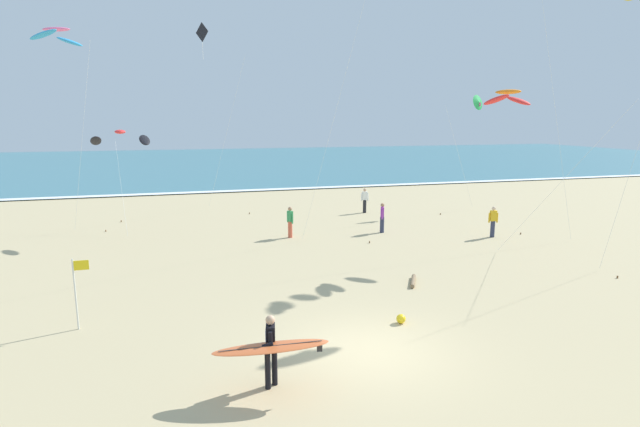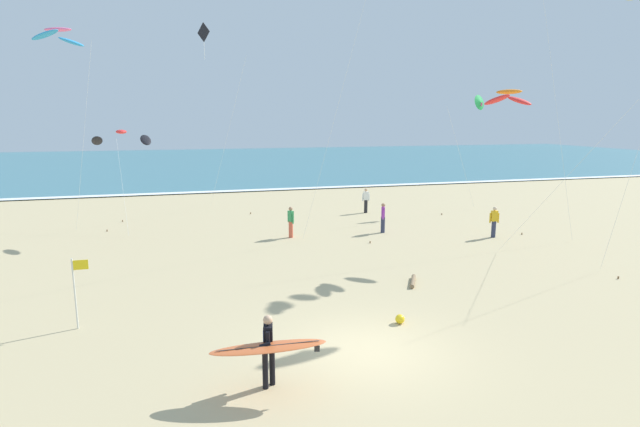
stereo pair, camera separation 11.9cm
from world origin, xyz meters
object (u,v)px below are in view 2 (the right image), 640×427
object	(u,v)px
driftwood_log	(413,281)
kite_delta_emerald_far	(480,103)
bystander_purple_top	(383,218)
kite_diamond_charcoal_near	(205,40)
kite_arc_scarlet_outer	(122,138)
bystander_green_top	(291,222)
kite_arc_amber_close	(509,98)
surfer_lead	(268,347)
bystander_yellow_top	(494,222)
bystander_white_top	(366,200)
lifeguard_flag	(76,287)
beach_ball	(400,319)
kite_arc_rose_high	(58,36)

from	to	relation	value
driftwood_log	kite_delta_emerald_far	bearing A→B (deg)	50.42
bystander_purple_top	kite_diamond_charcoal_near	bearing A→B (deg)	128.84
kite_arc_scarlet_outer	bystander_green_top	distance (m)	9.31
bystander_purple_top	kite_arc_amber_close	bearing A→B (deg)	-56.54
kite_diamond_charcoal_near	kite_arc_amber_close	world-z (taller)	kite_diamond_charcoal_near
surfer_lead	kite_diamond_charcoal_near	size ratio (longest dim) A/B	0.22
bystander_yellow_top	bystander_white_top	world-z (taller)	same
kite_diamond_charcoal_near	lifeguard_flag	size ratio (longest dim) A/B	5.74
kite_arc_amber_close	kite_arc_scarlet_outer	bearing A→B (deg)	155.00
kite_diamond_charcoal_near	beach_ball	bearing A→B (deg)	-79.26
kite_arc_rose_high	bystander_white_top	bearing A→B (deg)	2.81
kite_delta_emerald_far	bystander_white_top	distance (m)	9.79
kite_arc_scarlet_outer	beach_ball	xyz separation A→B (m)	(8.77, -13.78, -4.92)
lifeguard_flag	bystander_white_top	bearing A→B (deg)	45.81
kite_diamond_charcoal_near	driftwood_log	distance (m)	22.22
kite_diamond_charcoal_near	bystander_purple_top	xyz separation A→B (m)	(8.28, -10.28, -10.16)
kite_arc_scarlet_outer	bystander_white_top	bearing A→B (deg)	12.81
beach_ball	driftwood_log	xyz separation A→B (m)	(2.01, 3.27, -0.06)
kite_delta_emerald_far	lifeguard_flag	bearing A→B (deg)	-146.97
kite_arc_rose_high	kite_arc_scarlet_outer	distance (m)	6.25
bystander_green_top	driftwood_log	bearing A→B (deg)	-71.44
surfer_lead	kite_diamond_charcoal_near	xyz separation A→B (m)	(0.28, 24.31, 9.92)
beach_ball	driftwood_log	size ratio (longest dim) A/B	0.22
lifeguard_flag	beach_ball	xyz separation A→B (m)	(9.08, -2.16, -1.13)
kite_delta_emerald_far	driftwood_log	world-z (taller)	kite_delta_emerald_far
bystander_green_top	bystander_purple_top	xyz separation A→B (m)	(4.95, -0.23, 0.00)
bystander_purple_top	lifeguard_flag	bearing A→B (deg)	-145.24
surfer_lead	kite_arc_scarlet_outer	bearing A→B (deg)	104.94
kite_arc_scarlet_outer	bystander_purple_top	xyz separation A→B (m)	(12.95, -2.42, -4.25)
surfer_lead	kite_arc_amber_close	distance (m)	15.98
bystander_green_top	beach_ball	world-z (taller)	bystander_green_top
kite_diamond_charcoal_near	bystander_green_top	world-z (taller)	kite_diamond_charcoal_near
kite_arc_rose_high	beach_ball	distance (m)	22.26
kite_diamond_charcoal_near	kite_arc_scarlet_outer	size ratio (longest dim) A/B	2.21
beach_ball	bystander_white_top	bearing A→B (deg)	72.57
bystander_green_top	beach_ball	distance (m)	11.64
surfer_lead	beach_ball	xyz separation A→B (m)	(4.39, 2.66, -0.91)
kite_delta_emerald_far	bystander_purple_top	distance (m)	11.85
lifeguard_flag	driftwood_log	xyz separation A→B (m)	(11.09, 1.11, -1.19)
kite_arc_scarlet_outer	bystander_yellow_top	world-z (taller)	kite_arc_scarlet_outer
kite_delta_emerald_far	kite_arc_amber_close	size ratio (longest dim) A/B	1.05
bystander_green_top	kite_diamond_charcoal_near	bearing A→B (deg)	108.30
bystander_yellow_top	driftwood_log	bearing A→B (deg)	-142.25
kite_diamond_charcoal_near	bystander_white_top	distance (m)	14.63
kite_arc_amber_close	driftwood_log	xyz separation A→B (m)	(-5.62, -2.86, -6.78)
surfer_lead	bystander_green_top	world-z (taller)	surfer_lead
surfer_lead	bystander_yellow_top	world-z (taller)	surfer_lead
kite_arc_amber_close	surfer_lead	bearing A→B (deg)	-143.80
kite_delta_emerald_far	beach_ball	size ratio (longest dim) A/B	26.91
kite_diamond_charcoal_near	beach_ball	distance (m)	24.55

